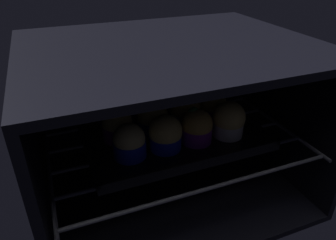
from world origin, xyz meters
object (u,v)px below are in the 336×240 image
baking_tray (168,130)px  muffin_row2_col3 (198,94)px  muffin_row0_col2 (197,127)px  muffin_row1_col1 (153,118)px  muffin_row0_col3 (229,120)px  muffin_row2_col0 (111,110)px  muffin_row1_col0 (117,125)px  muffin_row0_col0 (129,142)px  muffin_row1_col3 (212,106)px  muffin_row0_col1 (165,134)px  muffin_row1_col2 (185,110)px  muffin_row2_col2 (170,99)px  muffin_row2_col1 (140,103)px

baking_tray → muffin_row2_col3: (11.41, 7.74, 3.94)cm
muffin_row0_col2 → muffin_row1_col1: 10.42cm
muffin_row0_col2 → muffin_row0_col3: 7.68cm
muffin_row2_col0 → muffin_row1_col0: bearing=-92.4°
muffin_row0_col2 → muffin_row0_col0: bearing=-179.9°
muffin_row1_col3 → muffin_row0_col3: bearing=-91.9°
baking_tray → muffin_row0_col1: size_ratio=5.15×
muffin_row0_col0 → muffin_row1_col3: (22.74, 7.63, 0.17)cm
muffin_row1_col1 → baking_tray: bearing=0.5°
muffin_row1_col2 → muffin_row1_col1: bearing=179.6°
muffin_row2_col2 → muffin_row2_col3: muffin_row2_col2 is taller
muffin_row0_col1 → muffin_row2_col2: 16.74cm
muffin_row0_col0 → muffin_row2_col1: muffin_row2_col1 is taller
muffin_row0_col1 → muffin_row2_col3: same height
muffin_row2_col3 → muffin_row2_col0: bearing=-180.0°
muffin_row1_col3 → muffin_row1_col1: bearing=-179.4°
muffin_row2_col0 → muffin_row2_col2: size_ratio=0.93×
muffin_row0_col2 → muffin_row1_col0: (-15.46, 7.32, -0.15)cm
muffin_row2_col2 → muffin_row0_col0: bearing=-134.7°
muffin_row2_col1 → muffin_row2_col3: (15.58, -0.17, -0.28)cm
muffin_row0_col2 → muffin_row2_col2: 14.99cm
muffin_row0_col3 → muffin_row2_col1: 22.00cm
muffin_row0_col1 → muffin_row1_col1: bearing=90.8°
baking_tray → muffin_row1_col0: size_ratio=5.28×
muffin_row1_col2 → muffin_row2_col3: (7.16, 7.83, -0.47)cm
muffin_row0_col1 → muffin_row0_col2: bearing=0.7°
muffin_row0_col0 → muffin_row0_col1: 7.62cm
muffin_row2_col2 → muffin_row2_col3: bearing=1.7°
muffin_row0_col3 → muffin_row1_col3: (0.26, 7.89, -0.26)cm
baking_tray → muffin_row0_col3: size_ratio=4.86×
muffin_row0_col0 → muffin_row2_col3: size_ratio=0.96×
muffin_row1_col3 → muffin_row2_col2: 10.79cm
muffin_row2_col1 → muffin_row2_col3: bearing=-0.6°
muffin_row2_col1 → muffin_row0_col2: bearing=-63.2°
muffin_row0_col0 → muffin_row1_col0: size_ratio=0.98×
muffin_row2_col2 → muffin_row2_col1: bearing=177.1°
muffin_row0_col3 → muffin_row1_col3: bearing=88.1°
muffin_row1_col0 → muffin_row2_col1: (7.69, 8.06, 0.42)cm
muffin_row1_col1 → muffin_row2_col3: bearing=27.2°
muffin_row0_col0 → muffin_row2_col2: (14.89, 15.02, 0.33)cm
muffin_row0_col0 → muffin_row0_col2: size_ratio=0.92×
muffin_row1_col0 → muffin_row1_col2: (16.12, 0.07, 0.61)cm
muffin_row0_col1 → muffin_row2_col3: 21.44cm
muffin_row0_col0 → muffin_row2_col1: size_ratio=0.90×
muffin_row2_col1 → muffin_row2_col3: muffin_row2_col1 is taller
muffin_row1_col0 → muffin_row0_col2: bearing=-25.3°
muffin_row0_col2 → muffin_row2_col3: size_ratio=1.04×
muffin_row0_col0 → muffin_row1_col3: bearing=18.5°
muffin_row0_col0 → muffin_row1_col3: 23.99cm
muffin_row0_col0 → muffin_row1_col2: bearing=25.6°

